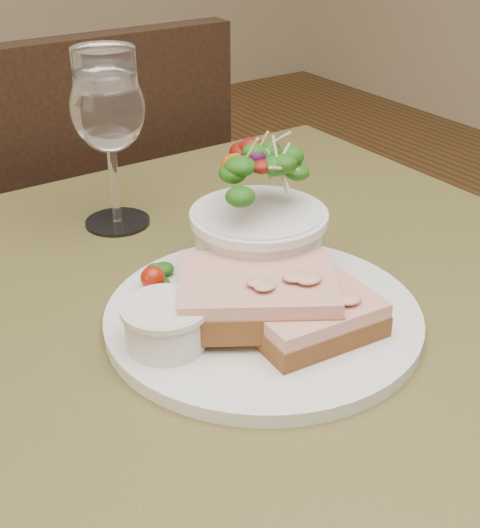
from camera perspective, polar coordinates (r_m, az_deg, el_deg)
cafe_table at (r=0.68m, az=-0.57°, el=-12.52°), size 0.80×0.80×0.75m
chair_far at (r=1.40m, az=-12.16°, el=-6.89°), size 0.43×0.43×0.90m
dinner_plate at (r=0.63m, az=1.79°, el=-4.11°), size 0.27×0.27×0.01m
sandwich_front at (r=0.59m, az=5.62°, el=-4.04°), size 0.11×0.08×0.03m
sandwich_back at (r=0.60m, az=1.35°, el=-2.43°), size 0.16×0.15×0.03m
ramekin at (r=0.58m, az=-5.79°, el=-4.58°), size 0.06×0.06×0.04m
salad_bowl at (r=0.66m, az=1.48°, el=3.98°), size 0.12×0.12×0.13m
garnish at (r=0.66m, az=-6.30°, el=-0.88°), size 0.05×0.04×0.02m
wine_glass at (r=0.77m, az=-10.19°, el=11.42°), size 0.08×0.08×0.18m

